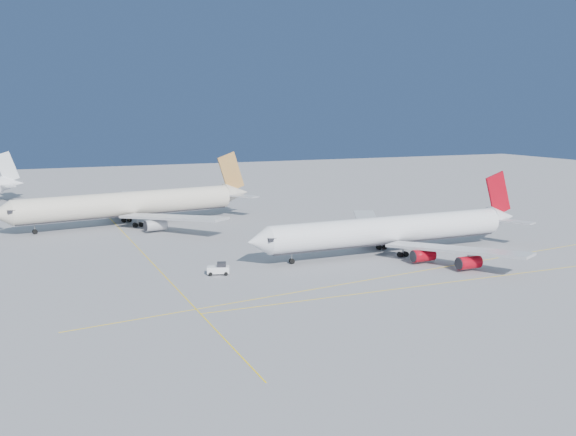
{
  "coord_description": "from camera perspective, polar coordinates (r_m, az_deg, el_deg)",
  "views": [
    {
      "loc": [
        -63.6,
        -100.76,
        28.84
      ],
      "look_at": [
        -11.6,
        19.96,
        7.0
      ],
      "focal_mm": 40.0,
      "sensor_mm": 36.0,
      "label": 1
    }
  ],
  "objects": [
    {
      "name": "ground",
      "position": [
        122.59,
        8.73,
        -4.28
      ],
      "size": [
        500.0,
        500.0,
        0.0
      ],
      "primitive_type": "plane",
      "color": "slate",
      "rests_on": "ground"
    },
    {
      "name": "pushback_tug",
      "position": [
        115.8,
        -6.16,
        -4.52
      ],
      "size": [
        4.35,
        3.38,
        2.21
      ],
      "rotation": [
        0.0,
        0.0,
        -0.33
      ],
      "color": "white",
      "rests_on": "ground"
    },
    {
      "name": "airliner_virgin",
      "position": [
        133.62,
        9.43,
        -1.06
      ],
      "size": [
        64.43,
        57.96,
        15.91
      ],
      "rotation": [
        0.0,
        0.0,
        0.02
      ],
      "color": "white",
      "rests_on": "ground"
    },
    {
      "name": "airliner_etihad",
      "position": [
        169.89,
        -13.6,
        1.25
      ],
      "size": [
        68.14,
        62.26,
        17.83
      ],
      "rotation": [
        0.0,
        0.0,
        0.17
      ],
      "color": "beige",
      "rests_on": "ground"
    },
    {
      "name": "taxiway_lines",
      "position": [
        121.21,
        1.2,
        -4.33
      ],
      "size": [
        118.86,
        140.0,
        0.02
      ],
      "color": "yellow",
      "rests_on": "ground"
    }
  ]
}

